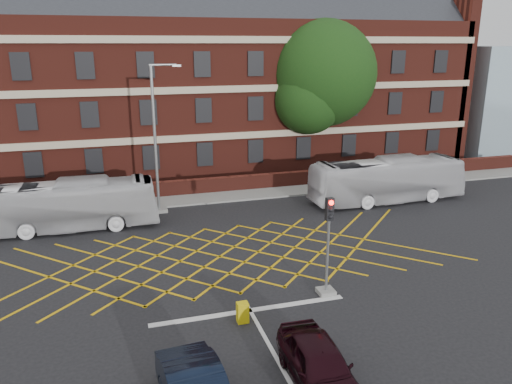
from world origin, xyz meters
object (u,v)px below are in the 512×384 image
object	(u,v)px
bus_right	(387,180)
traffic_light_near	(327,256)
car_maroon	(319,365)
deciduous_tree	(322,81)
bus_left	(65,205)
utility_cabinet	(243,312)
street_lamp	(157,163)

from	to	relation	value
bus_right	traffic_light_near	world-z (taller)	traffic_light_near
car_maroon	deciduous_tree	world-z (taller)	deciduous_tree
bus_left	utility_cabinet	xyz separation A→B (m)	(7.05, -12.46, -1.03)
car_maroon	utility_cabinet	distance (m)	4.47
deciduous_tree	traffic_light_near	bearing A→B (deg)	-112.69
bus_left	deciduous_tree	size ratio (longest dim) A/B	0.85
deciduous_tree	street_lamp	distance (m)	15.89
bus_right	utility_cabinet	size ratio (longest dim) A/B	13.18
traffic_light_near	street_lamp	distance (m)	14.25
bus_left	utility_cabinet	bearing A→B (deg)	-148.83
traffic_light_near	bus_left	bearing A→B (deg)	134.29
bus_right	car_maroon	distance (m)	20.14
traffic_light_near	utility_cabinet	size ratio (longest dim) A/B	5.29
car_maroon	street_lamp	size ratio (longest dim) A/B	0.48
bus_right	traffic_light_near	distance (m)	14.21
traffic_light_near	utility_cabinet	bearing A→B (deg)	-163.87
utility_cabinet	traffic_light_near	bearing A→B (deg)	16.13
bus_left	bus_right	bearing A→B (deg)	-89.79
bus_left	bus_right	distance (m)	20.29
utility_cabinet	bus_left	bearing A→B (deg)	119.49
utility_cabinet	street_lamp	bearing A→B (deg)	96.45
deciduous_tree	traffic_light_near	distance (m)	22.03
bus_left	traffic_light_near	bearing A→B (deg)	-134.03
street_lamp	utility_cabinet	bearing A→B (deg)	-83.55
bus_left	car_maroon	xyz separation A→B (m)	(8.34, -16.73, -0.69)
deciduous_tree	car_maroon	bearing A→B (deg)	-113.50
car_maroon	utility_cabinet	size ratio (longest dim) A/B	5.41
deciduous_tree	traffic_light_near	world-z (taller)	deciduous_tree
bus_right	car_maroon	xyz separation A→B (m)	(-11.94, -16.21, -0.74)
bus_left	street_lamp	distance (m)	5.96
car_maroon	traffic_light_near	distance (m)	6.14
car_maroon	traffic_light_near	xyz separation A→B (m)	(2.69, 5.42, 1.02)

